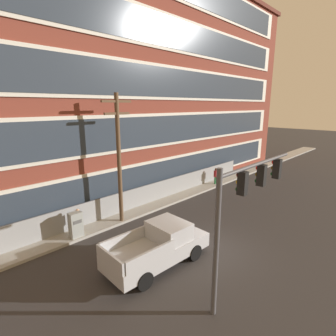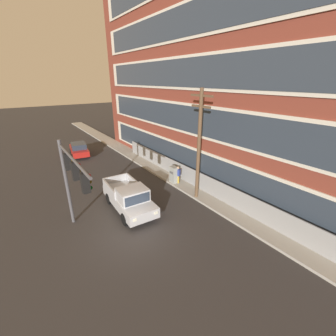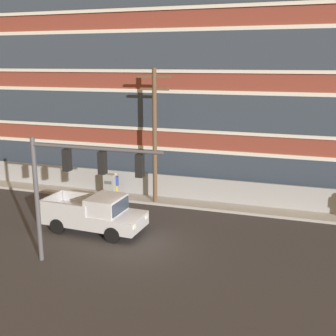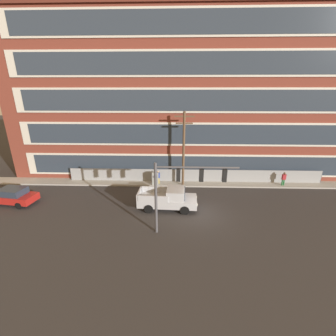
{
  "view_description": "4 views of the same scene",
  "coord_description": "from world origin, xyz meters",
  "px_view_note": "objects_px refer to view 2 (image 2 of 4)",
  "views": [
    {
      "loc": [
        -10.57,
        -7.08,
        7.48
      ],
      "look_at": [
        1.24,
        4.33,
        3.52
      ],
      "focal_mm": 28.0,
      "sensor_mm": 36.0,
      "label": 1
    },
    {
      "loc": [
        10.15,
        -4.65,
        8.7
      ],
      "look_at": [
        -0.75,
        2.98,
        3.42
      ],
      "focal_mm": 24.0,
      "sensor_mm": 36.0,
      "label": 2
    },
    {
      "loc": [
        7.03,
        -17.16,
        8.51
      ],
      "look_at": [
        0.54,
        2.97,
        3.17
      ],
      "focal_mm": 45.0,
      "sensor_mm": 36.0,
      "label": 3
    },
    {
      "loc": [
        -2.22,
        -17.11,
        10.17
      ],
      "look_at": [
        -2.88,
        3.51,
        3.03
      ],
      "focal_mm": 24.0,
      "sensor_mm": 36.0,
      "label": 4
    }
  ],
  "objects_px": {
    "sedan_red": "(79,149)",
    "utility_pole_near_corner": "(199,143)",
    "electrical_cabinet": "(174,175)",
    "traffic_signal_mast": "(71,174)",
    "pickup_truck_silver": "(129,198)",
    "pedestrian_near_cabinet": "(178,174)"
  },
  "relations": [
    {
      "from": "sedan_red",
      "to": "electrical_cabinet",
      "type": "height_order",
      "value": "electrical_cabinet"
    },
    {
      "from": "traffic_signal_mast",
      "to": "sedan_red",
      "type": "relative_size",
      "value": 1.25
    },
    {
      "from": "traffic_signal_mast",
      "to": "sedan_red",
      "type": "xyz_separation_m",
      "value": [
        -15.84,
        4.1,
        -3.25
      ]
    },
    {
      "from": "utility_pole_near_corner",
      "to": "pedestrian_near_cabinet",
      "type": "distance_m",
      "value": 4.5
    },
    {
      "from": "pickup_truck_silver",
      "to": "pedestrian_near_cabinet",
      "type": "xyz_separation_m",
      "value": [
        -1.37,
        5.32,
        0.04
      ]
    },
    {
      "from": "pickup_truck_silver",
      "to": "traffic_signal_mast",
      "type": "bearing_deg",
      "value": -73.34
    },
    {
      "from": "pickup_truck_silver",
      "to": "electrical_cabinet",
      "type": "xyz_separation_m",
      "value": [
        -1.65,
        5.09,
        -0.12
      ]
    },
    {
      "from": "sedan_red",
      "to": "pedestrian_near_cabinet",
      "type": "distance_m",
      "value": 14.24
    },
    {
      "from": "electrical_cabinet",
      "to": "pedestrian_near_cabinet",
      "type": "xyz_separation_m",
      "value": [
        0.28,
        0.23,
        0.16
      ]
    },
    {
      "from": "pickup_truck_silver",
      "to": "electrical_cabinet",
      "type": "bearing_deg",
      "value": 107.99
    },
    {
      "from": "utility_pole_near_corner",
      "to": "electrical_cabinet",
      "type": "height_order",
      "value": "utility_pole_near_corner"
    },
    {
      "from": "pickup_truck_silver",
      "to": "electrical_cabinet",
      "type": "distance_m",
      "value": 5.35
    },
    {
      "from": "traffic_signal_mast",
      "to": "pickup_truck_silver",
      "type": "relative_size",
      "value": 1.08
    },
    {
      "from": "traffic_signal_mast",
      "to": "utility_pole_near_corner",
      "type": "height_order",
      "value": "utility_pole_near_corner"
    },
    {
      "from": "sedan_red",
      "to": "utility_pole_near_corner",
      "type": "xyz_separation_m",
      "value": [
        16.18,
        4.59,
        3.69
      ]
    },
    {
      "from": "pickup_truck_silver",
      "to": "pedestrian_near_cabinet",
      "type": "height_order",
      "value": "pickup_truck_silver"
    },
    {
      "from": "electrical_cabinet",
      "to": "traffic_signal_mast",
      "type": "bearing_deg",
      "value": -72.56
    },
    {
      "from": "pickup_truck_silver",
      "to": "sedan_red",
      "type": "distance_m",
      "value": 14.75
    },
    {
      "from": "utility_pole_near_corner",
      "to": "electrical_cabinet",
      "type": "distance_m",
      "value": 4.8
    },
    {
      "from": "pickup_truck_silver",
      "to": "utility_pole_near_corner",
      "type": "bearing_deg",
      "value": 74.0
    },
    {
      "from": "pickup_truck_silver",
      "to": "pedestrian_near_cabinet",
      "type": "relative_size",
      "value": 3.18
    },
    {
      "from": "sedan_red",
      "to": "utility_pole_near_corner",
      "type": "height_order",
      "value": "utility_pole_near_corner"
    }
  ]
}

